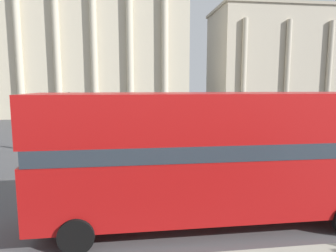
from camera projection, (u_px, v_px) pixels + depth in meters
double_decker_bus at (209, 153)px, 9.29m from camera, size 10.57×2.73×4.16m
plaza_building_left at (68, 47)px, 44.67m from camera, size 35.10×14.54×20.16m
plaza_building_right at (288, 60)px, 60.28m from camera, size 30.75×14.71×19.08m
traffic_light_near at (300, 131)px, 14.63m from camera, size 0.42×0.24×3.29m
traffic_light_mid at (64, 117)px, 18.41m from camera, size 0.42×0.24×3.77m
traffic_light_far at (71, 109)px, 23.65m from camera, size 0.42×0.24×3.87m
car_silver at (229, 120)px, 31.78m from camera, size 4.20×1.93×1.35m
car_navy at (218, 135)px, 22.27m from camera, size 4.20×1.93×1.35m
pedestrian_red at (77, 140)px, 18.74m from camera, size 0.32×0.32×1.70m
pedestrian_blue at (86, 157)px, 14.12m from camera, size 0.32×0.32×1.80m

